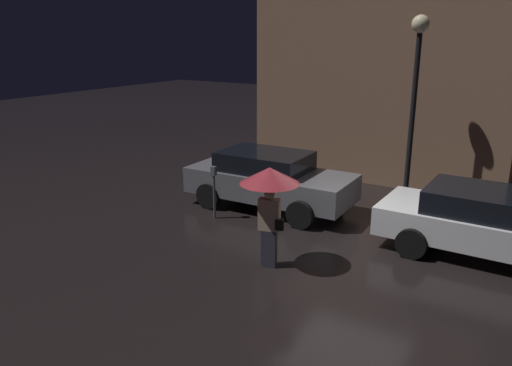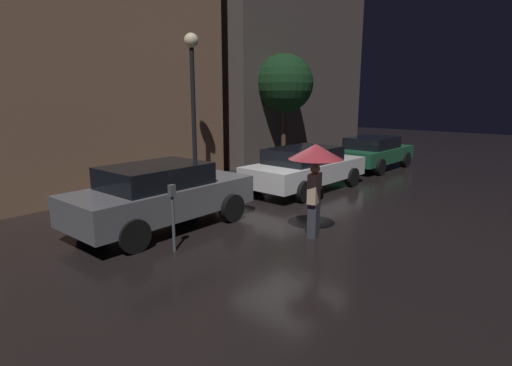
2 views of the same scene
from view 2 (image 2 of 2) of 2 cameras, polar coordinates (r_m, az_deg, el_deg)
ground_plane at (r=10.53m, az=4.82°, el=-4.28°), size 60.00×60.00×0.00m
building_facade_left at (r=14.33m, az=-21.69°, el=19.97°), size 7.85×3.00×10.26m
building_facade_right at (r=20.81m, az=4.57°, el=18.24°), size 9.56×3.00×10.43m
parked_car_grey at (r=9.42m, az=-13.37°, el=-1.56°), size 4.39×2.01×1.49m
parked_car_white at (r=13.10m, az=7.06°, el=2.24°), size 4.63×2.05×1.40m
parked_car_green at (r=17.69m, az=16.36°, el=4.32°), size 4.15×2.05×1.36m
pedestrian_with_umbrella at (r=8.43m, az=8.48°, el=3.05°), size 1.14×1.14×2.02m
parking_meter at (r=7.89m, az=-11.80°, el=-3.90°), size 0.12×0.10×1.33m
street_lamp_near at (r=12.82m, az=-9.05°, el=14.03°), size 0.44×0.44×4.88m
street_tree at (r=17.24m, az=4.07°, el=13.96°), size 2.43×2.43×4.77m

